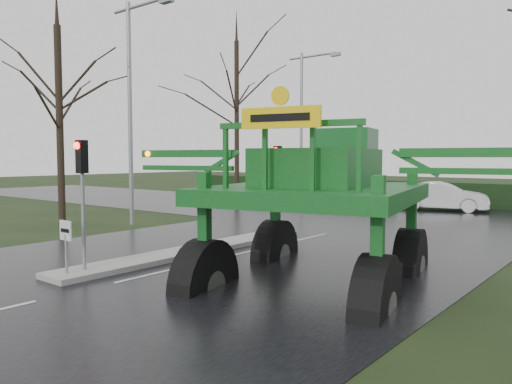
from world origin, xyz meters
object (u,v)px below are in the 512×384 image
Objects in this scene: keep_left_sign at (66,238)px; street_light_left_near at (134,92)px; street_light_left_far at (305,114)px; traffic_signal_near at (82,177)px; crop_sprayer at (210,173)px; traffic_signal_mid at (278,170)px; white_sedan at (442,211)px.

street_light_left_near is at bearing 132.59° from keep_left_sign.
street_light_left_far is at bearing 90.00° from street_light_left_near.
traffic_signal_near is at bearing -71.83° from street_light_left_far.
street_light_left_far is at bearing 104.96° from crop_sprayer.
traffic_signal_mid is (0.00, 8.99, 1.53)m from keep_left_sign.
street_light_left_near is at bearing 134.53° from traffic_signal_near.
traffic_signal_mid is 7.83m from street_light_left_near.
white_sedan is at bearing 81.29° from traffic_signal_mid.
traffic_signal_near is 0.35× the size of street_light_left_near.
traffic_signal_near is 0.35× the size of street_light_left_far.
traffic_signal_mid is at bearing 101.83° from crop_sprayer.
keep_left_sign is 0.38× the size of traffic_signal_near.
traffic_signal_near is at bearing -166.98° from crop_sprayer.
street_light_left_far is at bearing 108.17° from traffic_signal_near.
traffic_signal_near is at bearing 90.00° from keep_left_sign.
street_light_left_far is 1.00× the size of crop_sprayer.
white_sedan is at bearing 84.68° from traffic_signal_near.
keep_left_sign is 0.14× the size of street_light_left_near.
traffic_signal_mid is 7.69m from crop_sprayer.
white_sedan is at bearing 58.77° from street_light_left_near.
street_light_left_near reaches higher than traffic_signal_mid.
traffic_signal_near is 0.35× the size of crop_sprayer.
keep_left_sign is 0.27× the size of white_sedan.
traffic_signal_mid is 0.35× the size of street_light_left_far.
traffic_signal_mid reaches higher than white_sedan.
traffic_signal_near and traffic_signal_mid have the same top height.
street_light_left_far is 10.77m from white_sedan.
crop_sprayer is 20.45m from white_sedan.
crop_sprayer is (3.13, 1.48, 0.12)m from traffic_signal_near.
street_light_left_far is (-6.89, 12.51, 3.40)m from traffic_signal_mid.
street_light_left_far is at bearing 107.78° from keep_left_sign.
traffic_signal_near is 3.47m from crop_sprayer.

